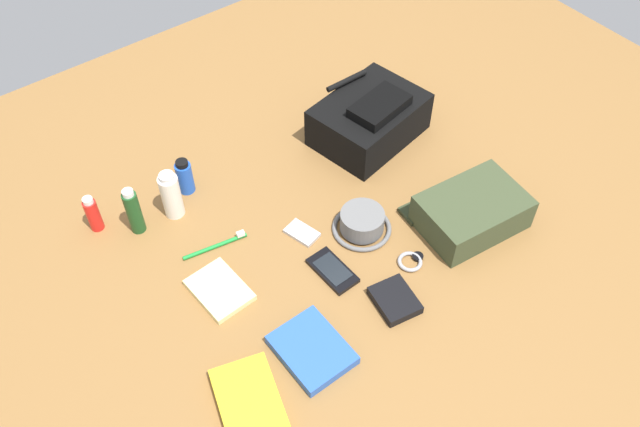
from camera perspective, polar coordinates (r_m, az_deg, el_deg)
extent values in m
cube|color=brown|center=(1.76, 0.00, -1.10)|extent=(2.64, 2.02, 0.02)
cube|color=black|center=(1.95, 4.16, 7.89)|extent=(0.34, 0.27, 0.12)
cube|color=black|center=(1.88, 5.06, 9.00)|extent=(0.18, 0.13, 0.03)
cylinder|color=black|center=(1.96, 2.26, 11.13)|extent=(0.14, 0.02, 0.02)
cube|color=#384228|center=(1.76, 12.69, 0.14)|extent=(0.28, 0.21, 0.09)
cube|color=#2C3520|center=(1.83, 10.27, 1.21)|extent=(0.25, 0.09, 0.01)
cylinder|color=slate|center=(1.72, 3.58, -0.63)|extent=(0.11, 0.11, 0.05)
torus|color=slate|center=(1.74, 3.53, -1.23)|extent=(0.15, 0.15, 0.01)
cylinder|color=red|center=(1.80, -18.57, -0.13)|extent=(0.03, 0.03, 0.10)
cylinder|color=silver|center=(1.76, -19.01, 1.04)|extent=(0.03, 0.03, 0.01)
cylinder|color=#19471E|center=(1.76, -15.42, 0.09)|extent=(0.04, 0.04, 0.13)
cylinder|color=silver|center=(1.70, -15.91, 1.67)|extent=(0.03, 0.03, 0.01)
cylinder|color=white|center=(1.77, -12.43, 1.44)|extent=(0.05, 0.05, 0.13)
cylinder|color=silver|center=(1.72, -12.82, 3.03)|extent=(0.04, 0.04, 0.01)
cylinder|color=blue|center=(1.84, -11.33, 2.98)|extent=(0.04, 0.04, 0.09)
cylinder|color=black|center=(1.80, -11.58, 4.15)|extent=(0.03, 0.03, 0.01)
cube|color=yellow|center=(1.48, -6.04, -15.42)|extent=(0.17, 0.21, 0.03)
cube|color=white|center=(1.49, -6.03, -15.48)|extent=(0.16, 0.20, 0.02)
cube|color=blue|center=(1.53, -0.69, -11.42)|extent=(0.14, 0.17, 0.03)
cube|color=white|center=(1.53, -0.69, -11.48)|extent=(0.13, 0.17, 0.02)
cube|color=black|center=(1.66, 1.06, -4.84)|extent=(0.07, 0.13, 0.01)
cube|color=black|center=(1.65, 1.07, -4.70)|extent=(0.06, 0.09, 0.00)
cube|color=#B7B7BC|center=(1.73, -1.51, -1.67)|extent=(0.07, 0.09, 0.01)
cylinder|color=silver|center=(1.72, -1.23, -1.85)|extent=(0.03, 0.03, 0.00)
torus|color=#99999E|center=(1.69, 7.60, -4.05)|extent=(0.06, 0.06, 0.01)
cylinder|color=black|center=(1.70, 8.25, -3.62)|extent=(0.03, 0.03, 0.01)
cylinder|color=#198C33|center=(1.72, -8.83, -2.76)|extent=(0.17, 0.04, 0.01)
cube|color=white|center=(1.72, -6.72, -1.71)|extent=(0.02, 0.02, 0.01)
cube|color=black|center=(1.61, 6.33, -7.27)|extent=(0.11, 0.12, 0.02)
cube|color=beige|center=(1.64, -8.48, -6.40)|extent=(0.12, 0.16, 0.02)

